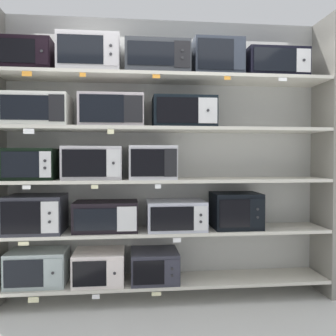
% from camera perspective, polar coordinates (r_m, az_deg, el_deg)
% --- Properties ---
extents(back_panel, '(3.20, 0.04, 2.67)m').
position_cam_1_polar(back_panel, '(3.46, -0.39, 1.84)').
color(back_panel, '#B2B2AD').
rests_on(back_panel, ground).
extents(upright_right, '(0.05, 0.41, 2.67)m').
position_cam_1_polar(upright_right, '(3.72, 24.21, 1.68)').
color(upright_right, gray).
rests_on(upright_right, ground).
extents(shelf_0, '(3.00, 0.41, 0.03)m').
position_cam_1_polar(shelf_0, '(3.43, 0.00, -18.02)').
color(shelf_0, beige).
rests_on(shelf_0, ground).
extents(microwave_0, '(0.52, 0.35, 0.31)m').
position_cam_1_polar(microwave_0, '(3.46, -20.59, -15.01)').
color(microwave_0, '#98A6A6').
rests_on(microwave_0, shelf_0).
extents(microwave_1, '(0.45, 0.41, 0.29)m').
position_cam_1_polar(microwave_1, '(3.37, -11.19, -15.57)').
color(microwave_1, silver).
rests_on(microwave_1, shelf_0).
extents(microwave_2, '(0.43, 0.42, 0.28)m').
position_cam_1_polar(microwave_2, '(3.37, -2.24, -15.66)').
color(microwave_2, '#2E2E3A').
rests_on(microwave_2, shelf_0).
extents(price_tag_0, '(0.09, 0.00, 0.05)m').
position_cam_1_polar(price_tag_0, '(3.34, -21.21, -19.52)').
color(price_tag_0, beige).
extents(price_tag_1, '(0.07, 0.00, 0.04)m').
position_cam_1_polar(price_tag_1, '(3.25, -11.75, -19.97)').
color(price_tag_1, white).
extents(price_tag_2, '(0.08, 0.00, 0.03)m').
position_cam_1_polar(price_tag_2, '(3.24, -1.92, -19.96)').
color(price_tag_2, beige).
extents(shelf_1, '(3.00, 0.41, 0.03)m').
position_cam_1_polar(shelf_1, '(3.30, 0.00, -10.26)').
color(shelf_1, beige).
extents(microwave_3, '(0.50, 0.43, 0.33)m').
position_cam_1_polar(microwave_3, '(3.36, -20.84, -7.02)').
color(microwave_3, '#292932').
rests_on(microwave_3, shelf_1).
extents(microwave_4, '(0.57, 0.35, 0.27)m').
position_cam_1_polar(microwave_4, '(3.26, -10.10, -7.77)').
color(microwave_4, black).
rests_on(microwave_4, shelf_1).
extents(microwave_5, '(0.54, 0.43, 0.27)m').
position_cam_1_polar(microwave_5, '(3.28, 1.27, -7.69)').
color(microwave_5, '#B1B3C3').
rests_on(microwave_5, shelf_1).
extents(microwave_6, '(0.44, 0.38, 0.33)m').
position_cam_1_polar(microwave_6, '(3.39, 11.05, -6.84)').
color(microwave_6, black).
rests_on(microwave_6, shelf_1).
extents(price_tag_3, '(0.09, 0.00, 0.03)m').
position_cam_1_polar(price_tag_3, '(3.22, -22.62, -11.38)').
color(price_tag_3, beige).
extents(price_tag_4, '(0.07, 0.00, 0.04)m').
position_cam_1_polar(price_tag_4, '(3.11, 1.49, -11.75)').
color(price_tag_4, white).
extents(shelf_2, '(3.00, 0.41, 0.03)m').
position_cam_1_polar(shelf_2, '(3.24, 0.00, -2.04)').
color(shelf_2, beige).
extents(microwave_7, '(0.43, 0.35, 0.28)m').
position_cam_1_polar(microwave_7, '(3.33, -21.48, 0.60)').
color(microwave_7, black).
rests_on(microwave_7, shelf_2).
extents(microwave_8, '(0.53, 0.36, 0.30)m').
position_cam_1_polar(microwave_8, '(3.23, -12.20, 0.83)').
color(microwave_8, '#BCB7BC').
rests_on(microwave_8, shelf_2).
extents(microwave_9, '(0.43, 0.43, 0.30)m').
position_cam_1_polar(microwave_9, '(3.21, -2.61, 0.92)').
color(microwave_9, '#BDBCC2').
rests_on(microwave_9, shelf_2).
extents(price_tag_5, '(0.07, 0.00, 0.03)m').
position_cam_1_polar(price_tag_5, '(3.14, -22.19, -2.95)').
color(price_tag_5, white).
extents(price_tag_6, '(0.06, 0.00, 0.03)m').
position_cam_1_polar(price_tag_6, '(3.03, -11.93, -3.03)').
color(price_tag_6, beige).
extents(price_tag_7, '(0.05, 0.00, 0.04)m').
position_cam_1_polar(price_tag_7, '(3.02, -1.65, -3.04)').
color(price_tag_7, white).
extents(shelf_3, '(3.00, 0.41, 0.03)m').
position_cam_1_polar(shelf_3, '(3.24, 0.00, 6.35)').
color(shelf_3, beige).
extents(microwave_10, '(0.55, 0.39, 0.28)m').
position_cam_1_polar(microwave_10, '(3.34, -20.56, 8.80)').
color(microwave_10, silver).
rests_on(microwave_10, shelf_3).
extents(microwave_11, '(0.57, 0.34, 0.29)m').
position_cam_1_polar(microwave_11, '(3.24, -9.22, 9.20)').
color(microwave_11, '#BFB3B7').
rests_on(microwave_11, shelf_3).
extents(microwave_12, '(0.58, 0.36, 0.28)m').
position_cam_1_polar(microwave_12, '(3.27, 2.59, 9.05)').
color(microwave_12, black).
rests_on(microwave_12, shelf_3).
extents(price_tag_8, '(0.09, 0.00, 0.04)m').
position_cam_1_polar(price_tag_8, '(3.13, -21.88, 5.62)').
color(price_tag_8, white).
extents(price_tag_9, '(0.06, 0.00, 0.04)m').
position_cam_1_polar(price_tag_9, '(3.01, -9.38, 5.91)').
color(price_tag_9, beige).
extents(shelf_4, '(3.00, 0.41, 0.03)m').
position_cam_1_polar(shelf_4, '(3.31, 0.00, 14.54)').
color(shelf_4, beige).
extents(microwave_13, '(0.42, 0.39, 0.27)m').
position_cam_1_polar(microwave_13, '(3.45, -21.73, 16.51)').
color(microwave_13, black).
rests_on(microwave_13, shelf_4).
extents(microwave_14, '(0.54, 0.41, 0.33)m').
position_cam_1_polar(microwave_14, '(3.36, -12.68, 17.47)').
color(microwave_14, '#BAB5B7').
rests_on(microwave_14, shelf_4).
extents(microwave_15, '(0.58, 0.44, 0.29)m').
position_cam_1_polar(microwave_15, '(3.34, -1.87, 17.24)').
color(microwave_15, '#313439').
rests_on(microwave_15, shelf_4).
extents(microwave_16, '(0.46, 0.35, 0.33)m').
position_cam_1_polar(microwave_16, '(3.43, 7.97, 17.21)').
color(microwave_16, '#282E39').
rests_on(microwave_16, shelf_4).
extents(microwave_17, '(0.57, 0.37, 0.26)m').
position_cam_1_polar(microwave_17, '(3.59, 16.97, 15.86)').
color(microwave_17, black).
rests_on(microwave_17, shelf_4).
extents(price_tag_10, '(0.08, 0.00, 0.04)m').
position_cam_1_polar(price_tag_10, '(3.20, -22.14, 14.14)').
color(price_tag_10, orange).
extents(price_tag_11, '(0.05, 0.00, 0.03)m').
position_cam_1_polar(price_tag_11, '(3.11, -13.83, 14.64)').
color(price_tag_11, orange).
extents(price_tag_12, '(0.07, 0.00, 0.03)m').
position_cam_1_polar(price_tag_12, '(3.09, -1.93, 14.80)').
color(price_tag_12, orange).
extents(price_tag_13, '(0.06, 0.00, 0.03)m').
position_cam_1_polar(price_tag_13, '(3.19, 9.73, 14.35)').
color(price_tag_13, orange).
extents(price_tag_14, '(0.08, 0.00, 0.03)m').
position_cam_1_polar(price_tag_14, '(3.36, 18.30, 13.64)').
color(price_tag_14, white).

